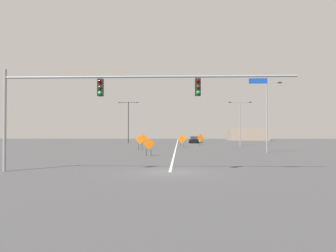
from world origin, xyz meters
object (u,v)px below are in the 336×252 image
object	(u,v)px
street_lamp_far_left	(128,119)
construction_sign_median_near	(140,140)
street_lamp_near_left	(240,119)
car_yellow_far	(197,140)
construction_sign_left_shoulder	(149,144)
construction_sign_right_shoulder	(144,138)
street_lamp_far_right	(267,111)
construction_sign_right_lane	(182,139)
traffic_signal_assembly	(110,92)
car_black_passing	(194,140)
construction_sign_median_far	(201,138)

from	to	relation	value
street_lamp_far_left	construction_sign_median_near	bearing A→B (deg)	-77.96
street_lamp_near_left	car_yellow_far	xyz separation A→B (m)	(-6.38, 22.54, -4.03)
construction_sign_median_near	construction_sign_left_shoulder	size ratio (longest dim) A/B	1.13
construction_sign_right_shoulder	car_yellow_far	bearing A→B (deg)	58.65
construction_sign_left_shoulder	car_yellow_far	world-z (taller)	construction_sign_left_shoulder
street_lamp_far_right	construction_sign_left_shoulder	world-z (taller)	street_lamp_far_right
street_lamp_near_left	construction_sign_right_lane	xyz separation A→B (m)	(-10.13, -5.17, -3.38)
traffic_signal_assembly	car_black_passing	world-z (taller)	traffic_signal_assembly
construction_sign_median_near	construction_sign_median_far	world-z (taller)	construction_sign_median_near
construction_sign_median_far	construction_sign_right_shoulder	world-z (taller)	construction_sign_median_far
street_lamp_near_left	car_black_passing	distance (m)	17.64
construction_sign_right_lane	traffic_signal_assembly	bearing A→B (deg)	-98.22
construction_sign_left_shoulder	car_yellow_far	size ratio (longest dim) A/B	0.43
traffic_signal_assembly	street_lamp_far_left	size ratio (longest dim) A/B	1.94
traffic_signal_assembly	street_lamp_far_right	xyz separation A→B (m)	(14.51, 18.97, 0.12)
construction_sign_right_shoulder	car_black_passing	distance (m)	14.81
street_lamp_far_right	car_yellow_far	world-z (taller)	street_lamp_far_right
construction_sign_median_near	construction_sign_left_shoulder	bearing A→B (deg)	-78.32
construction_sign_right_lane	car_yellow_far	world-z (taller)	construction_sign_right_lane
construction_sign_right_shoulder	construction_sign_left_shoulder	world-z (taller)	construction_sign_right_shoulder
street_lamp_near_left	construction_sign_median_far	size ratio (longest dim) A/B	3.72
car_black_passing	traffic_signal_assembly	bearing A→B (deg)	-97.97
traffic_signal_assembly	car_yellow_far	distance (m)	60.53
traffic_signal_assembly	construction_sign_left_shoulder	world-z (taller)	traffic_signal_assembly
street_lamp_far_right	construction_sign_right_shoulder	xyz separation A→B (m)	(-17.07, 22.86, -3.70)
street_lamp_near_left	construction_sign_median_near	bearing A→B (deg)	-139.22
traffic_signal_assembly	car_yellow_far	world-z (taller)	traffic_signal_assembly
traffic_signal_assembly	car_black_passing	bearing A→B (deg)	82.03
construction_sign_median_far	construction_sign_left_shoulder	size ratio (longest dim) A/B	1.12
street_lamp_far_right	construction_sign_median_near	bearing A→B (deg)	163.19
construction_sign_median_far	car_yellow_far	size ratio (longest dim) A/B	0.48
traffic_signal_assembly	car_black_passing	size ratio (longest dim) A/B	4.32
traffic_signal_assembly	construction_sign_left_shoulder	distance (m)	13.94
construction_sign_right_shoulder	construction_sign_left_shoulder	bearing A→B (deg)	-82.63
construction_sign_right_shoulder	car_yellow_far	xyz separation A→B (m)	(10.94, 17.96, -0.62)
construction_sign_left_shoulder	street_lamp_far_right	bearing A→B (deg)	22.57
construction_sign_right_shoulder	street_lamp_far_left	bearing A→B (deg)	113.08
construction_sign_right_shoulder	car_black_passing	world-z (taller)	construction_sign_right_shoulder
car_yellow_far	construction_sign_right_shoulder	bearing A→B (deg)	-121.35
street_lamp_near_left	construction_sign_right_shoulder	bearing A→B (deg)	165.19
construction_sign_left_shoulder	car_black_passing	size ratio (longest dim) A/B	0.45
car_black_passing	construction_sign_left_shoulder	bearing A→B (deg)	-99.05
street_lamp_far_left	construction_sign_median_far	xyz separation A→B (m)	(15.33, -12.20, -4.14)
street_lamp_far_left	construction_sign_left_shoulder	bearing A→B (deg)	-78.06
construction_sign_median_near	car_yellow_far	xyz separation A→B (m)	(9.39, 36.14, -0.71)
car_yellow_far	street_lamp_near_left	bearing A→B (deg)	-74.20
construction_sign_median_far	construction_sign_right_lane	bearing A→B (deg)	-112.46
traffic_signal_assembly	street_lamp_near_left	distance (m)	40.08
traffic_signal_assembly	construction_sign_right_shoulder	distance (m)	42.07
street_lamp_far_left	construction_sign_left_shoulder	xyz separation A→B (m)	(8.32, -39.33, -4.30)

